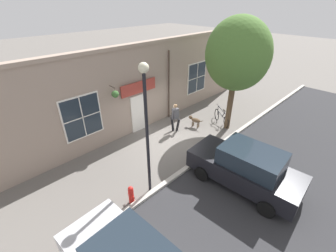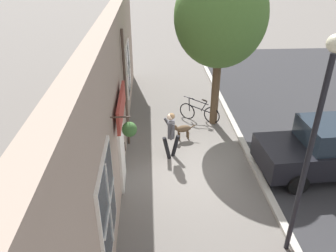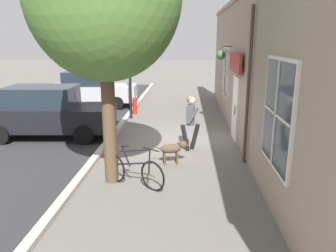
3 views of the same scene
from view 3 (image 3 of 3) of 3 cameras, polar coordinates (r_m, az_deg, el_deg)
name	(u,v)px [view 3 (image 3 of 3)]	position (r m, az deg, el deg)	size (l,w,h in m)	color
ground_plane	(170,141)	(10.88, 0.36, -2.62)	(90.00, 90.00, 0.00)	#66605B
storefront_facade	(245,70)	(10.57, 13.34, 9.53)	(0.95, 18.00, 4.71)	gray
pedestrian_walking	(191,118)	(9.79, 3.94, 1.37)	(0.60, 0.58, 1.66)	black
dog_on_leash	(173,149)	(8.82, 0.88, -3.94)	(0.97, 0.38, 0.65)	brown
leaning_bicycle	(133,170)	(7.57, -6.11, -7.60)	(1.54, 0.89, 1.01)	black
parked_car_nearest_curb	(92,89)	(16.94, -13.17, 6.33)	(4.39, 2.12, 1.75)	#B7B7BC
parked_car_mid_block	(48,112)	(11.88, -20.22, 2.33)	(4.39, 2.12, 1.75)	black
street_lamp	(129,40)	(13.72, -6.81, 14.70)	(0.32, 0.32, 5.01)	black
fire_hydrant	(135,105)	(14.85, -5.80, 3.61)	(0.34, 0.20, 0.77)	red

